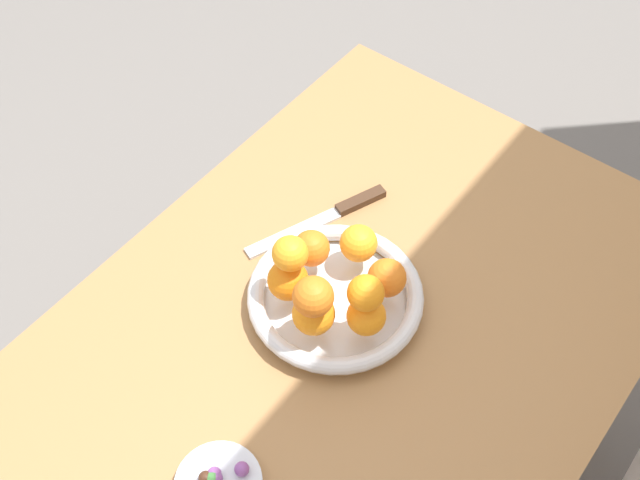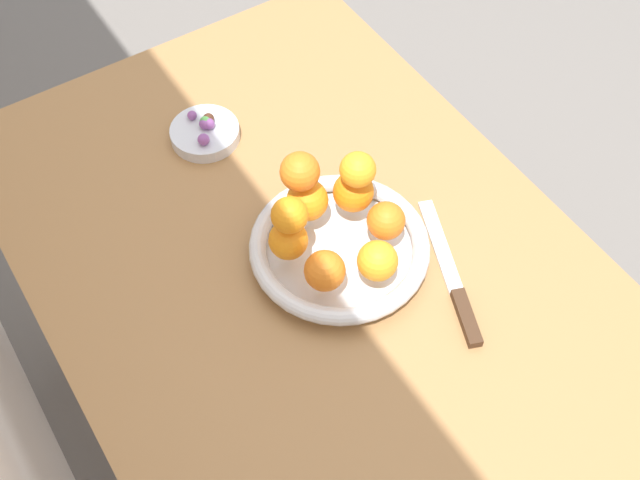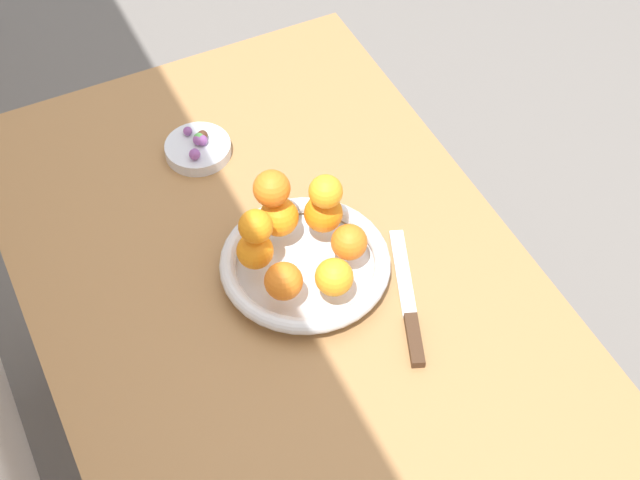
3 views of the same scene
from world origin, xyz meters
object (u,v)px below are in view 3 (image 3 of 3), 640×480
dining_table (278,305)px  orange_1 (334,277)px  orange_2 (349,242)px  knife (409,307)px  candy_ball_3 (198,140)px  orange_6 (326,192)px  orange_4 (279,217)px  orange_3 (323,213)px  orange_0 (284,281)px  orange_7 (272,188)px  candy_dish (198,149)px  orange_8 (254,224)px  fruit_bowl (305,265)px  candy_ball_5 (188,131)px  candy_ball_2 (195,154)px  candy_ball_0 (202,140)px  candy_ball_4 (199,138)px  candy_ball_1 (203,135)px  orange_5 (254,250)px

dining_table → orange_1: 0.19m
orange_2 → knife: orange_2 is taller
candy_ball_3 → orange_6: bearing=-159.8°
orange_4 → orange_3: bearing=-109.3°
orange_0 → orange_7: 0.14m
orange_0 → orange_1: same height
candy_dish → orange_8: size_ratio=2.19×
fruit_bowl → orange_2: (-0.02, -0.06, 0.05)m
orange_3 → knife: 0.20m
orange_1 → candy_ball_5: orange_1 is taller
candy_ball_2 → candy_ball_3: (0.03, -0.02, -0.00)m
orange_8 → candy_ball_0: orange_8 is taller
candy_ball_5 → orange_4: bearing=-170.5°
orange_0 → candy_ball_5: (0.40, 0.00, -0.04)m
fruit_bowl → knife: fruit_bowl is taller
dining_table → candy_ball_4: bearing=1.6°
orange_1 → orange_8: 0.14m
orange_4 → candy_ball_3: bearing=8.8°
fruit_bowl → orange_1: size_ratio=4.58×
orange_7 → knife: (-0.21, -0.13, -0.13)m
candy_ball_0 → knife: 0.48m
candy_ball_1 → orange_3: bearing=-161.8°
orange_2 → candy_ball_4: bearing=18.0°
orange_4 → candy_ball_5: size_ratio=3.86×
candy_ball_0 → candy_ball_3: same height
orange_2 → orange_8: size_ratio=1.08×
orange_5 → orange_8: size_ratio=1.09×
candy_dish → candy_ball_5: candy_ball_5 is taller
dining_table → orange_8: orange_8 is taller
orange_4 → orange_6: 0.09m
dining_table → orange_7: bearing=-22.8°
candy_ball_0 → candy_ball_3: 0.01m
candy_dish → candy_ball_5: size_ratio=7.14×
orange_0 → orange_6: size_ratio=1.10×
fruit_bowl → orange_8: size_ratio=5.10×
candy_dish → candy_ball_4: 0.02m
candy_dish → orange_1: 0.41m
dining_table → orange_3: bearing=-77.2°
orange_3 → candy_ball_4: size_ratio=3.05×
dining_table → orange_2: bearing=-114.2°
dining_table → orange_1: orange_1 is taller
orange_1 → orange_8: bearing=38.4°
orange_6 → candy_ball_1: size_ratio=2.79×
orange_7 → candy_ball_4: bearing=7.0°
candy_ball_0 → orange_1: bearing=-171.5°
orange_7 → knife: orange_7 is taller
orange_8 → candy_ball_0: bearing=-4.4°
orange_1 → orange_6: (0.11, -0.04, 0.06)m
candy_dish → knife: 0.48m
orange_2 → candy_ball_4: 0.37m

